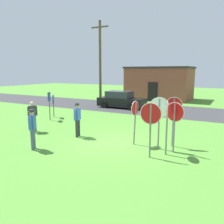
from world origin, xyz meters
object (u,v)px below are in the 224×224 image
at_px(utility_pole, 100,62).
at_px(parked_car_on_street, 121,100).
at_px(stop_sign_far_back, 175,118).
at_px(info_panel_leftmost, 49,101).
at_px(person_near_signs, 32,127).
at_px(info_panel_middle, 53,102).
at_px(stop_sign_leaning_left, 174,113).
at_px(person_holding_notes, 77,118).
at_px(stop_sign_low_front, 135,116).
at_px(stop_sign_rear_left, 151,120).
at_px(stop_sign_center_cluster, 167,119).
at_px(stop_sign_rear_right, 159,113).
at_px(person_on_left, 32,114).

xyz_separation_m(utility_pole, parked_car_on_street, (2.41, -0.31, -3.46)).
bearing_deg(stop_sign_far_back, info_panel_leftmost, 165.16).
relative_size(person_near_signs, info_panel_middle, 1.08).
height_order(stop_sign_leaning_left, person_holding_notes, stop_sign_leaning_left).
bearing_deg(info_panel_middle, person_holding_notes, -35.30).
height_order(stop_sign_leaning_left, stop_sign_low_front, stop_sign_leaning_left).
bearing_deg(info_panel_middle, stop_sign_rear_left, -25.85).
distance_m(stop_sign_rear_left, stop_sign_low_front, 1.68).
relative_size(info_panel_leftmost, info_panel_middle, 1.18).
distance_m(stop_sign_center_cluster, info_panel_leftmost, 9.29).
relative_size(utility_pole, person_near_signs, 4.56).
xyz_separation_m(utility_pole, stop_sign_leaning_left, (9.33, -9.15, -2.63)).
distance_m(stop_sign_leaning_left, info_panel_leftmost, 8.97).
bearing_deg(parked_car_on_street, info_panel_middle, -110.15).
bearing_deg(stop_sign_rear_left, stop_sign_leaning_left, 76.34).
distance_m(stop_sign_low_front, person_holding_notes, 3.10).
bearing_deg(person_near_signs, person_holding_notes, 78.35).
xyz_separation_m(stop_sign_rear_right, stop_sign_leaning_left, (0.45, 0.62, -0.04)).
bearing_deg(stop_sign_rear_left, person_on_left, 174.75).
distance_m(stop_sign_leaning_left, stop_sign_rear_left, 1.83).
xyz_separation_m(stop_sign_rear_left, stop_sign_center_cluster, (0.47, 0.61, -0.00)).
relative_size(stop_sign_rear_right, stop_sign_leaning_left, 1.01).
bearing_deg(stop_sign_leaning_left, person_on_left, -171.37).
bearing_deg(parked_car_on_street, person_on_left, -93.00).
bearing_deg(info_panel_middle, stop_sign_low_front, -21.73).
xyz_separation_m(stop_sign_center_cluster, info_panel_middle, (-9.29, 3.66, -0.37)).
bearing_deg(info_panel_leftmost, person_holding_notes, -29.97).
distance_m(parked_car_on_street, person_near_signs, 12.20).
xyz_separation_m(stop_sign_rear_right, person_on_left, (-6.99, -0.51, -0.58)).
distance_m(parked_car_on_street, stop_sign_leaning_left, 11.25).
xyz_separation_m(stop_sign_far_back, person_on_left, (-7.67, -0.38, -0.46)).
bearing_deg(person_holding_notes, info_panel_leftmost, 150.03).
distance_m(stop_sign_center_cluster, person_near_signs, 5.62).
height_order(person_holding_notes, info_panel_middle, person_holding_notes).
height_order(parked_car_on_street, person_on_left, person_on_left).
distance_m(stop_sign_leaning_left, stop_sign_far_back, 0.79).
relative_size(stop_sign_rear_right, person_holding_notes, 1.30).
bearing_deg(person_near_signs, stop_sign_low_front, 36.82).
bearing_deg(stop_sign_rear_left, parked_car_on_street, 121.46).
bearing_deg(stop_sign_far_back, stop_sign_center_cluster, -114.74).
bearing_deg(info_panel_middle, info_panel_leftmost, -63.15).
bearing_deg(utility_pole, person_on_left, -79.58).
height_order(parked_car_on_street, stop_sign_rear_right, stop_sign_rear_right).
xyz_separation_m(stop_sign_rear_left, stop_sign_low_front, (-1.15, 1.22, -0.14)).
bearing_deg(info_panel_middle, parked_car_on_street, 69.85).
bearing_deg(parked_car_on_street, stop_sign_center_cluster, -55.17).
bearing_deg(info_panel_middle, stop_sign_leaning_left, -15.11).
relative_size(parked_car_on_street, stop_sign_leaning_left, 1.94).
xyz_separation_m(stop_sign_center_cluster, person_near_signs, (-5.20, -2.07, -0.50)).
xyz_separation_m(parked_car_on_street, person_on_left, (-0.52, -9.96, 0.29)).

